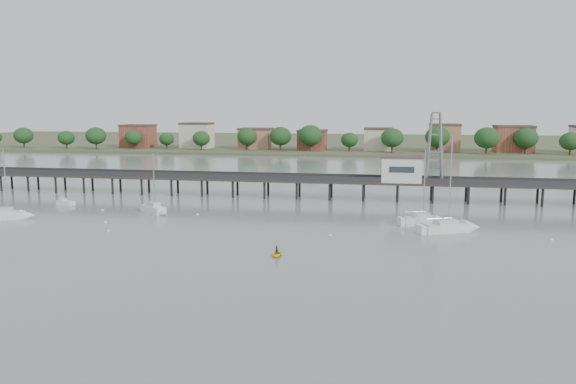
% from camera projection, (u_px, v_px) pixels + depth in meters
% --- Properties ---
extents(ground_plane, '(500.00, 500.00, 0.00)m').
position_uv_depth(ground_plane, '(182.00, 282.00, 62.23)').
color(ground_plane, slate).
rests_on(ground_plane, ground).
extents(pier, '(150.00, 5.00, 5.50)m').
position_uv_depth(pier, '(282.00, 180.00, 120.07)').
color(pier, '#2D2823').
rests_on(pier, ground).
extents(pier_building, '(8.40, 5.40, 5.30)m').
position_uv_depth(pier_building, '(401.00, 169.00, 115.29)').
color(pier_building, silver).
rests_on(pier_building, ground).
extents(lattice_tower, '(3.20, 3.20, 15.50)m').
position_uv_depth(lattice_tower, '(435.00, 148.00, 113.50)').
color(lattice_tower, slate).
rests_on(lattice_tower, ground).
extents(sailboat_d, '(10.07, 6.57, 15.96)m').
position_uv_depth(sailboat_d, '(456.00, 227.00, 87.65)').
color(sailboat_d, white).
rests_on(sailboat_d, ground).
extents(sailboat_c, '(8.23, 4.86, 13.12)m').
position_uv_depth(sailboat_c, '(428.00, 221.00, 92.90)').
color(sailboat_c, white).
rests_on(sailboat_c, ground).
extents(sailboat_a, '(8.00, 5.37, 12.89)m').
position_uv_depth(sailboat_a, '(13.00, 215.00, 97.43)').
color(sailboat_a, white).
rests_on(sailboat_a, ground).
extents(sailboat_b, '(6.85, 5.58, 11.56)m').
position_uv_depth(sailboat_b, '(157.00, 210.00, 102.11)').
color(sailboat_b, white).
rests_on(sailboat_b, ground).
extents(white_tender, '(3.97, 2.44, 1.44)m').
position_uv_depth(white_tender, '(65.00, 203.00, 111.40)').
color(white_tender, white).
rests_on(white_tender, ground).
extents(yellow_dinghy, '(2.00, 0.76, 2.73)m').
position_uv_depth(yellow_dinghy, '(277.00, 256.00, 73.13)').
color(yellow_dinghy, yellow).
rests_on(yellow_dinghy, ground).
extents(dinghy_occupant, '(0.87, 1.26, 0.28)m').
position_uv_depth(dinghy_occupant, '(277.00, 256.00, 73.13)').
color(dinghy_occupant, black).
rests_on(dinghy_occupant, ground).
extents(mooring_buoys, '(77.07, 17.66, 0.39)m').
position_uv_depth(mooring_buoys, '(258.00, 224.00, 92.76)').
color(mooring_buoys, '#F7EEC0').
rests_on(mooring_buoys, ground).
extents(far_shore, '(500.00, 170.00, 10.40)m').
position_uv_depth(far_shore, '(346.00, 142.00, 295.22)').
color(far_shore, '#475133').
rests_on(far_shore, ground).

